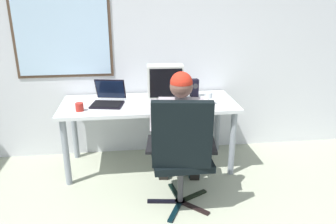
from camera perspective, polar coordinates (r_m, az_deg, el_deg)
name	(u,v)px	position (r m, az deg, el deg)	size (l,w,h in m)	color
wall_rear	(130,42)	(3.73, -6.60, 12.05)	(5.72, 0.08, 2.63)	silver
desk	(149,110)	(3.48, -3.33, 0.30)	(1.83, 0.73, 0.74)	gray
office_chair	(181,149)	(2.73, 2.35, -6.55)	(0.63, 0.61, 1.06)	black
person_seated	(180,131)	(2.96, 2.16, -3.38)	(0.56, 0.81, 1.22)	#273F47
crt_monitor	(165,82)	(3.40, -0.49, 5.20)	(0.37, 0.24, 0.40)	beige
laptop	(109,97)	(3.46, -10.31, 2.54)	(0.38, 0.40, 0.24)	black
wine_glass	(209,96)	(3.37, 7.11, 2.80)	(0.08, 0.08, 0.13)	silver
desk_speaker	(194,88)	(3.64, 4.61, 4.21)	(0.09, 0.09, 0.20)	black
coffee_mug	(79,107)	(3.29, -15.19, 0.85)	(0.08, 0.08, 0.08)	#A2241C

